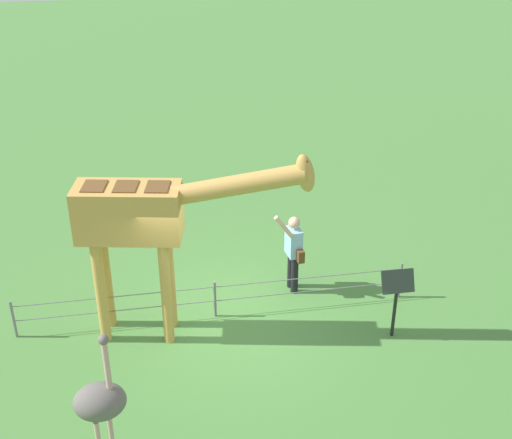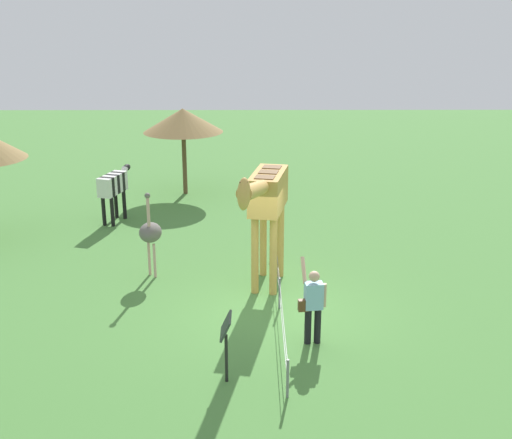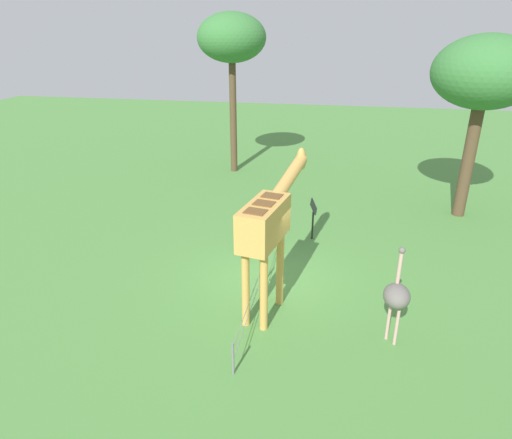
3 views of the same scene
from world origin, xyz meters
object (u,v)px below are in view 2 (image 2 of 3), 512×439
Objects in this scene: shade_hut_far at (183,121)px; info_sign at (226,335)px; giraffe at (266,200)px; zebra at (114,186)px; visitor at (313,302)px; ostrich at (150,233)px.

info_sign is (12.53, 2.01, -1.75)m from shade_hut_far.
shade_hut_far is at bearing -170.89° from info_sign.
giraffe is 1.24× the size of shade_hut_far.
visitor is at bearing 35.38° from zebra.
zebra is 4.81m from ostrich.
visitor is at bearing 18.87° from giraffe.
shade_hut_far reaches higher than ostrich.
giraffe reaches higher than visitor.
visitor reaches higher than info_sign.
ostrich is 0.72× the size of shade_hut_far.
zebra is at bearing -157.55° from ostrich.
shade_hut_far reaches higher than visitor.
visitor is 0.97× the size of zebra.
info_sign is (4.03, -0.79, -1.32)m from giraffe.
visitor is 0.56× the size of shade_hut_far.
ostrich is at bearing -156.81° from info_sign.
ostrich is at bearing -0.53° from shade_hut_far.
info_sign is (1.42, -1.68, 0.05)m from visitor.
ostrich is (-3.44, -3.76, 0.27)m from visitor.
visitor is at bearing 47.57° from ostrich.
info_sign is at bearing -11.09° from giraffe.
ostrich reaches higher than zebra.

